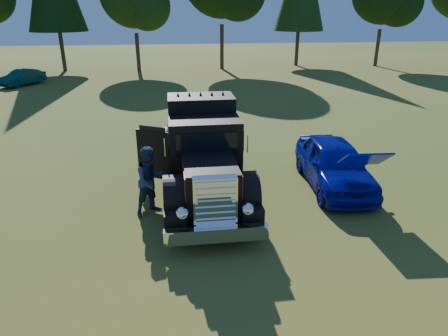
% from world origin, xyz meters
% --- Properties ---
extents(ground, '(120.00, 120.00, 0.00)m').
position_xyz_m(ground, '(0.00, 0.00, 0.00)').
color(ground, '#2A5117').
rests_on(ground, ground).
extents(diamond_t_truck, '(3.26, 7.16, 3.00)m').
position_xyz_m(diamond_t_truck, '(-0.19, 1.58, 1.28)').
color(diamond_t_truck, black).
rests_on(diamond_t_truck, ground).
extents(hotrod_coupe, '(2.15, 4.66, 1.89)m').
position_xyz_m(hotrod_coupe, '(4.13, 1.78, 0.78)').
color(hotrod_coupe, '#0E079C').
rests_on(hotrod_coupe, ground).
extents(spectator_near, '(0.57, 0.76, 1.87)m').
position_xyz_m(spectator_near, '(-1.97, 2.07, 0.94)').
color(spectator_near, '#21334E').
rests_on(spectator_near, ground).
extents(spectator_far, '(1.23, 1.17, 2.00)m').
position_xyz_m(spectator_far, '(-1.78, 0.63, 1.00)').
color(spectator_far, '#1D2945').
rests_on(spectator_far, ground).
extents(distant_teal_car, '(2.98, 3.79, 1.20)m').
position_xyz_m(distant_teal_car, '(-12.40, 22.91, 0.60)').
color(distant_teal_car, '#0A4040').
rests_on(distant_teal_car, ground).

